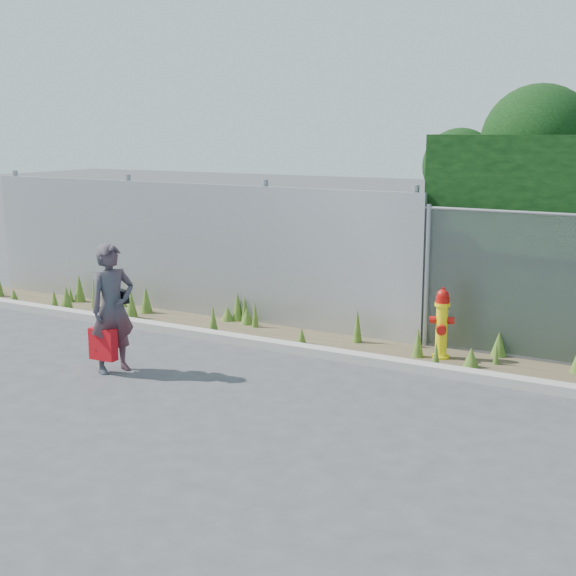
# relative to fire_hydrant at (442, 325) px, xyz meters

# --- Properties ---
(ground) EXTENTS (80.00, 80.00, 0.00)m
(ground) POSITION_rel_fire_hydrant_xyz_m (-1.47, -2.49, -0.48)
(ground) COLOR #3D3D3F
(ground) RESTS_ON ground
(curb) EXTENTS (16.00, 0.22, 0.12)m
(curb) POSITION_rel_fire_hydrant_xyz_m (-1.47, -0.69, -0.42)
(curb) COLOR #9E988E
(curb) RESTS_ON ground
(weed_strip) EXTENTS (16.00, 1.28, 0.54)m
(weed_strip) POSITION_rel_fire_hydrant_xyz_m (-2.96, -0.02, -0.36)
(weed_strip) COLOR #4A3E2A
(weed_strip) RESTS_ON ground
(corrugated_fence) EXTENTS (8.50, 0.21, 2.30)m
(corrugated_fence) POSITION_rel_fire_hydrant_xyz_m (-4.71, 0.51, 0.62)
(corrugated_fence) COLOR #A6A8AD
(corrugated_fence) RESTS_ON ground
(fire_hydrant) EXTENTS (0.33, 0.30, 0.99)m
(fire_hydrant) POSITION_rel_fire_hydrant_xyz_m (0.00, 0.00, 0.00)
(fire_hydrant) COLOR yellow
(fire_hydrant) RESTS_ON ground
(woman) EXTENTS (0.59, 0.71, 1.66)m
(woman) POSITION_rel_fire_hydrant_xyz_m (-3.47, -2.62, 0.35)
(woman) COLOR #0E515A
(woman) RESTS_ON ground
(red_tote_bag) EXTENTS (0.37, 0.14, 0.48)m
(red_tote_bag) POSITION_rel_fire_hydrant_xyz_m (-3.52, -2.77, -0.09)
(red_tote_bag) COLOR #BB0A16
(black_shoulder_bag) EXTENTS (0.22, 0.09, 0.16)m
(black_shoulder_bag) POSITION_rel_fire_hydrant_xyz_m (-3.44, -2.46, 0.48)
(black_shoulder_bag) COLOR black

